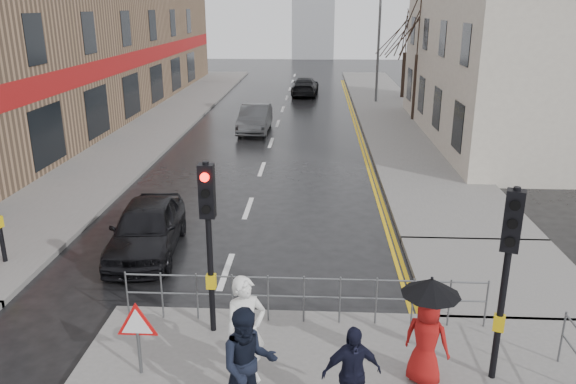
# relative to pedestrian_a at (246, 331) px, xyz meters

# --- Properties ---
(ground) EXTENTS (120.00, 120.00, 0.00)m
(ground) POSITION_rel_pedestrian_a_xyz_m (-1.05, 1.33, -1.10)
(ground) COLOR black
(ground) RESTS_ON ground
(left_pavement) EXTENTS (4.00, 44.00, 0.14)m
(left_pavement) POSITION_rel_pedestrian_a_xyz_m (-7.55, 24.33, -1.03)
(left_pavement) COLOR #605E5B
(left_pavement) RESTS_ON ground
(right_pavement) EXTENTS (4.00, 40.00, 0.14)m
(right_pavement) POSITION_rel_pedestrian_a_xyz_m (5.45, 26.33, -1.03)
(right_pavement) COLOR #605E5B
(right_pavement) RESTS_ON ground
(pavement_bridge_right) EXTENTS (4.00, 4.20, 0.14)m
(pavement_bridge_right) POSITION_rel_pedestrian_a_xyz_m (5.45, 4.33, -1.03)
(pavement_bridge_right) COLOR #605E5B
(pavement_bridge_right) RESTS_ON ground
(building_left_terrace) EXTENTS (8.00, 42.00, 10.00)m
(building_left_terrace) POSITION_rel_pedestrian_a_xyz_m (-13.05, 23.33, 3.90)
(building_left_terrace) COLOR #84654C
(building_left_terrace) RESTS_ON ground
(building_right_cream) EXTENTS (9.00, 16.40, 10.10)m
(building_right_cream) POSITION_rel_pedestrian_a_xyz_m (10.95, 19.33, 3.68)
(building_right_cream) COLOR beige
(building_right_cream) RESTS_ON ground
(traffic_signal_near_left) EXTENTS (0.28, 0.27, 3.40)m
(traffic_signal_near_left) POSITION_rel_pedestrian_a_xyz_m (-0.85, 1.52, 1.36)
(traffic_signal_near_left) COLOR black
(traffic_signal_near_left) RESTS_ON near_pavement
(traffic_signal_near_right) EXTENTS (0.34, 0.33, 3.40)m
(traffic_signal_near_right) POSITION_rel_pedestrian_a_xyz_m (4.15, 0.32, 1.36)
(traffic_signal_near_right) COLOR black
(traffic_signal_near_right) RESTS_ON near_pavement
(guard_railing_front) EXTENTS (7.14, 0.04, 1.00)m
(guard_railing_front) POSITION_rel_pedestrian_a_xyz_m (0.90, 1.93, -0.24)
(guard_railing_front) COLOR #595B5E
(guard_railing_front) RESTS_ON near_pavement
(warning_sign) EXTENTS (0.80, 0.07, 1.35)m
(warning_sign) POSITION_rel_pedestrian_a_xyz_m (-1.85, 0.12, -0.06)
(warning_sign) COLOR #595B5E
(warning_sign) RESTS_ON near_pavement
(street_lamp) EXTENTS (1.83, 0.25, 8.00)m
(street_lamp) POSITION_rel_pedestrian_a_xyz_m (4.77, 29.33, 3.61)
(street_lamp) COLOR #595B5E
(street_lamp) RESTS_ON right_pavement
(tree_near) EXTENTS (2.40, 2.40, 6.58)m
(tree_near) POSITION_rel_pedestrian_a_xyz_m (6.45, 23.33, 4.04)
(tree_near) COLOR #32221B
(tree_near) RESTS_ON right_pavement
(tree_far) EXTENTS (2.40, 2.40, 5.64)m
(tree_far) POSITION_rel_pedestrian_a_xyz_m (6.95, 31.33, 3.32)
(tree_far) COLOR #32221B
(tree_far) RESTS_ON right_pavement
(pedestrian_a) EXTENTS (0.83, 0.74, 1.92)m
(pedestrian_a) POSITION_rel_pedestrian_a_xyz_m (0.00, 0.00, 0.00)
(pedestrian_a) COLOR white
(pedestrian_a) RESTS_ON near_pavement
(pedestrian_b) EXTENTS (1.05, 0.92, 1.84)m
(pedestrian_b) POSITION_rel_pedestrian_a_xyz_m (0.14, -0.84, -0.04)
(pedestrian_b) COLOR black
(pedestrian_b) RESTS_ON near_pavement
(pedestrian_with_umbrella) EXTENTS (0.96, 0.96, 1.91)m
(pedestrian_with_umbrella) POSITION_rel_pedestrian_a_xyz_m (2.97, 0.16, 0.12)
(pedestrian_with_umbrella) COLOR maroon
(pedestrian_with_umbrella) RESTS_ON near_pavement
(pedestrian_d) EXTENTS (0.98, 0.59, 1.57)m
(pedestrian_d) POSITION_rel_pedestrian_a_xyz_m (1.68, -0.79, -0.17)
(pedestrian_d) COLOR black
(pedestrian_d) RESTS_ON near_pavement
(car_parked) EXTENTS (1.98, 4.19, 1.38)m
(car_parked) POSITION_rel_pedestrian_a_xyz_m (-3.25, 5.33, -0.41)
(car_parked) COLOR black
(car_parked) RESTS_ON ground
(car_mid) EXTENTS (1.48, 4.11, 1.35)m
(car_mid) POSITION_rel_pedestrian_a_xyz_m (-2.06, 20.27, -0.43)
(car_mid) COLOR #424446
(car_mid) RESTS_ON ground
(car_far) EXTENTS (2.00, 4.49, 1.28)m
(car_far) POSITION_rel_pedestrian_a_xyz_m (0.22, 32.67, -0.46)
(car_far) COLOR black
(car_far) RESTS_ON ground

